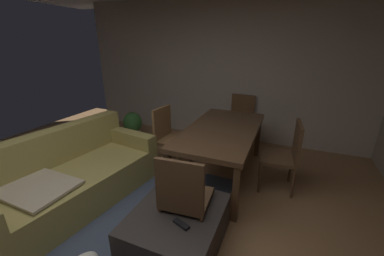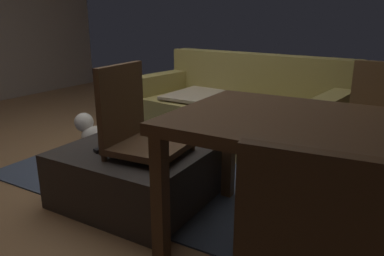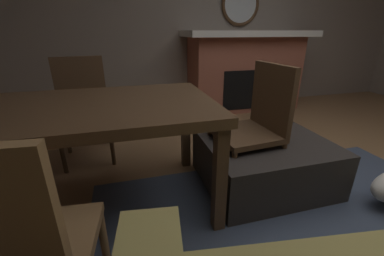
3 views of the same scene
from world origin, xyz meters
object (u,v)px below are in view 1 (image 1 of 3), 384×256
Objects in this scene: couch at (70,179)px; dining_chair_south at (286,152)px; dining_chair_west at (184,195)px; dining_chair_east at (241,117)px; dining_table at (222,133)px; ottoman_coffee_table at (177,228)px; dining_chair_north at (168,134)px; tv_remote at (181,224)px; potted_plant at (133,123)px.

dining_chair_south reaches higher than couch.
couch is at bearing 88.58° from dining_chair_west.
dining_chair_south is (-1.29, -0.85, 0.00)m from dining_chair_east.
dining_chair_south is 1.56m from dining_chair_west.
dining_chair_west is at bearing -179.97° from dining_chair_east.
dining_table is 1.96× the size of dining_chair_west.
dining_table is (1.37, -0.03, 0.48)m from ottoman_coffee_table.
ottoman_coffee_table is 0.99× the size of dining_chair_north.
dining_chair_north reaches higher than couch.
dining_chair_west reaches higher than tv_remote.
dining_table is at bearing 23.10° from tv_remote.
ottoman_coffee_table is 0.99× the size of dining_chair_south.
tv_remote is 0.17× the size of dining_chair_north.
ottoman_coffee_table is 2.98m from potted_plant.
dining_chair_east is (2.81, 0.07, 0.14)m from tv_remote.
ottoman_coffee_table is at bearing -136.07° from potted_plant.
dining_chair_south is (1.38, -0.89, 0.34)m from ottoman_coffee_table.
couch is 2.30× the size of dining_chair_east.
dining_chair_west is (-2.61, -0.00, 0.00)m from dining_chair_east.
dining_chair_north is at bearing 89.99° from dining_chair_south.
dining_table is 1.96× the size of dining_chair_south.
couch is at bearing 101.63° from tv_remote.
dining_chair_south is 1.00× the size of dining_chair_north.
couch is at bearing 152.36° from dining_chair_north.
dining_chair_north reaches higher than potted_plant.
tv_remote is 2.81m from dining_chair_east.
dining_chair_north reaches higher than tv_remote.
dining_chair_north is at bearing -27.64° from couch.
couch is 1.55m from dining_chair_west.
dining_chair_east and dining_chair_north have the same top height.
couch is at bearing -164.25° from potted_plant.
dining_chair_west reaches higher than potted_plant.
dining_chair_north is at bearing 30.79° from ottoman_coffee_table.
dining_chair_south and dining_chair_north have the same top height.
couch is 1.62m from tv_remote.
tv_remote is 0.17× the size of dining_chair_west.
ottoman_coffee_table is at bearing 178.60° from dining_table.
couch is 1.45m from dining_chair_north.
tv_remote is at bearing -178.60° from dining_chair_east.
couch is 2.30× the size of dining_chair_north.
tv_remote is at bearing -141.72° from ottoman_coffee_table.
ottoman_coffee_table is 0.99× the size of dining_chair_west.
dining_chair_south reaches higher than potted_plant.
dining_chair_north is at bearing 33.33° from dining_chair_west.
dining_chair_south is at bearing -32.87° from dining_chair_west.
dining_chair_west is (-1.30, -0.01, -0.14)m from dining_table.
dining_chair_west is at bearing -134.60° from potted_plant.
ottoman_coffee_table is 0.51× the size of dining_table.
ottoman_coffee_table is 0.26m from tv_remote.
dining_chair_east is at bearing -0.85° from ottoman_coffee_table.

